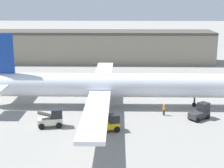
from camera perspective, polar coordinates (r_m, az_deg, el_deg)
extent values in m
plane|color=gray|center=(57.27, 0.00, -3.71)|extent=(400.00, 400.00, 0.00)
cube|color=gray|center=(95.33, -6.04, 6.00)|extent=(74.64, 10.17, 7.90)
cube|color=#47423D|center=(94.80, -6.11, 8.57)|extent=(74.64, 10.37, 0.70)
cylinder|color=silver|center=(56.24, 0.00, -0.19)|extent=(37.92, 4.09, 3.91)
cube|color=silver|center=(67.90, -1.42, 1.77)|extent=(3.43, 19.66, 0.50)
cube|color=silver|center=(45.25, -2.68, -4.80)|extent=(3.43, 19.66, 0.50)
cylinder|color=#939399|center=(65.36, -1.52, 0.05)|extent=(3.23, 1.92, 1.90)
cylinder|color=#939399|center=(48.47, -2.44, -5.16)|extent=(3.23, 1.92, 1.90)
cube|color=silver|center=(63.29, -16.61, 1.22)|extent=(3.54, 4.71, 0.24)
cylinder|color=#38383D|center=(58.39, 13.53, -2.90)|extent=(0.28, 0.28, 1.68)
cylinder|color=black|center=(58.53, 13.50, -3.36)|extent=(0.70, 0.35, 0.70)
cylinder|color=#38383D|center=(54.66, -2.04, -3.69)|extent=(0.28, 0.28, 1.68)
cylinder|color=black|center=(54.78, -2.04, -4.08)|extent=(0.90, 0.35, 0.90)
cylinder|color=#38383D|center=(59.50, -1.78, -2.17)|extent=(0.28, 0.28, 1.68)
cylinder|color=black|center=(59.62, -1.78, -2.53)|extent=(0.90, 0.35, 0.90)
cylinder|color=#1E2338|center=(53.52, 8.62, -4.72)|extent=(0.29, 0.29, 0.86)
cylinder|color=orange|center=(53.28, 8.65, -3.94)|extent=(0.39, 0.39, 0.68)
sphere|color=tan|center=(53.13, 8.67, -3.46)|extent=(0.25, 0.25, 0.25)
cube|color=yellow|center=(46.85, -0.59, -6.90)|extent=(3.14, 2.40, 0.78)
cube|color=black|center=(46.73, 0.32, -5.72)|extent=(1.62, 1.74, 1.11)
cylinder|color=black|center=(46.57, 0.85, -7.55)|extent=(0.87, 0.53, 0.82)
cylinder|color=black|center=(47.96, 0.25, -6.88)|extent=(0.87, 0.53, 0.82)
cylinder|color=black|center=(46.03, -1.47, -7.83)|extent=(0.87, 0.53, 0.82)
cylinder|color=black|center=(47.43, -2.01, -7.14)|extent=(0.87, 0.53, 0.82)
cube|color=beige|center=(48.98, -10.24, -6.09)|extent=(3.63, 2.10, 0.89)
cube|color=black|center=(48.62, -9.17, -4.85)|extent=(1.73, 1.58, 1.27)
cube|color=#333333|center=(48.64, -11.02, -4.97)|extent=(2.28, 1.42, 0.81)
cylinder|color=black|center=(48.46, -8.80, -6.82)|extent=(0.88, 0.44, 0.84)
cylinder|color=black|center=(49.81, -8.85, -6.22)|extent=(0.88, 0.44, 0.84)
cylinder|color=black|center=(48.49, -11.63, -6.94)|extent=(0.88, 0.44, 0.84)
cylinder|color=black|center=(49.84, -11.60, -6.34)|extent=(0.88, 0.44, 0.84)
cube|color=#2D2D33|center=(52.80, 14.26, -4.93)|extent=(3.56, 3.26, 0.85)
cube|color=black|center=(53.17, 14.96, -3.67)|extent=(2.01, 2.00, 1.22)
cylinder|color=black|center=(53.36, 15.67, -5.30)|extent=(0.66, 0.60, 0.62)
cylinder|color=black|center=(54.25, 14.37, -4.89)|extent=(0.66, 0.60, 0.62)
cylinder|color=black|center=(51.63, 14.09, -5.87)|extent=(0.66, 0.60, 0.62)
cylinder|color=black|center=(52.54, 12.78, -5.43)|extent=(0.66, 0.60, 0.62)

